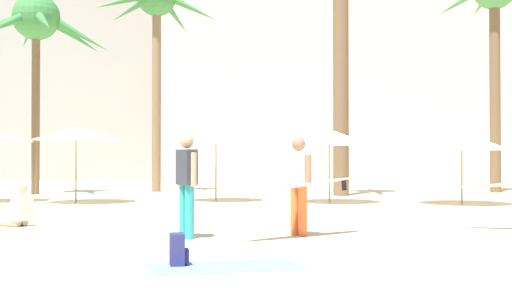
% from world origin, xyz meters
% --- Properties ---
extents(hotel_pink, '(18.38, 8.81, 16.12)m').
position_xyz_m(hotel_pink, '(2.40, 32.84, 8.06)').
color(hotel_pink, beige).
rests_on(hotel_pink, ground).
extents(palm_tree_far_left, '(4.75, 4.90, 8.46)m').
position_xyz_m(palm_tree_far_left, '(-5.08, 20.04, 7.01)').
color(palm_tree_far_left, brown).
rests_on(palm_tree_far_left, ground).
extents(palm_tree_left, '(4.56, 4.71, 8.78)m').
position_xyz_m(palm_tree_left, '(8.03, 20.01, 7.16)').
color(palm_tree_left, brown).
rests_on(palm_tree_left, ground).
extents(palm_tree_center, '(5.58, 5.18, 7.38)m').
position_xyz_m(palm_tree_center, '(-9.18, 18.13, 6.14)').
color(palm_tree_center, brown).
rests_on(palm_tree_center, ground).
extents(cafe_umbrella_0, '(2.67, 2.67, 2.28)m').
position_xyz_m(cafe_umbrella_0, '(-6.33, 13.55, 2.08)').
color(cafe_umbrella_0, gray).
rests_on(cafe_umbrella_0, ground).
extents(cafe_umbrella_1, '(2.77, 2.77, 2.12)m').
position_xyz_m(cafe_umbrella_1, '(5.04, 13.40, 1.84)').
color(cafe_umbrella_1, gray).
rests_on(cafe_umbrella_1, ground).
extents(cafe_umbrella_3, '(2.36, 2.36, 2.29)m').
position_xyz_m(cafe_umbrella_3, '(-2.23, 14.51, 2.04)').
color(cafe_umbrella_3, gray).
rests_on(cafe_umbrella_3, ground).
extents(cafe_umbrella_5, '(2.62, 2.62, 2.21)m').
position_xyz_m(cafe_umbrella_5, '(1.25, 13.95, 1.97)').
color(cafe_umbrella_5, gray).
rests_on(cafe_umbrella_5, ground).
extents(beach_towel, '(2.11, 1.50, 0.01)m').
position_xyz_m(beach_towel, '(-0.93, 1.93, 0.01)').
color(beach_towel, '#6684E0').
rests_on(beach_towel, ground).
extents(backpack, '(0.29, 0.33, 0.42)m').
position_xyz_m(backpack, '(-1.54, 1.97, 0.20)').
color(backpack, navy).
rests_on(backpack, ground).
extents(person_near_left, '(0.96, 0.69, 0.90)m').
position_xyz_m(person_near_left, '(-5.53, 6.84, 0.31)').
color(person_near_left, '#D1A889').
rests_on(person_near_left, ground).
extents(person_mid_center, '(2.29, 1.90, 1.74)m').
position_xyz_m(person_mid_center, '(0.10, 5.28, 0.94)').
color(person_mid_center, orange).
rests_on(person_mid_center, ground).
extents(person_near_right, '(0.43, 0.54, 1.78)m').
position_xyz_m(person_near_right, '(-1.83, 4.94, 0.98)').
color(person_near_right, teal).
rests_on(person_near_right, ground).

